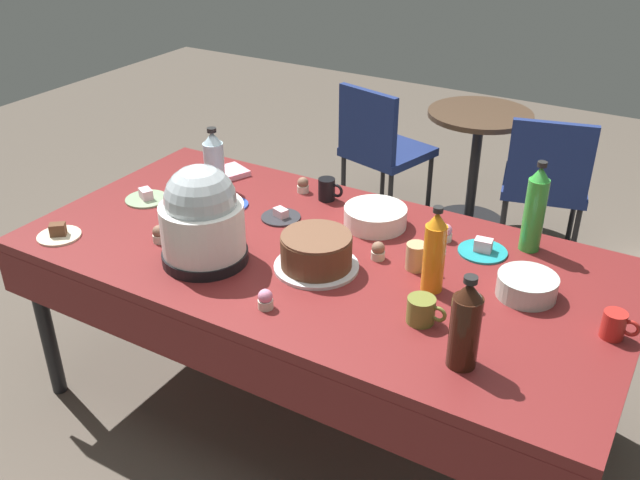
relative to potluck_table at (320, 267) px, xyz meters
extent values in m
plane|color=brown|center=(0.00, 0.00, -0.69)|extent=(9.00, 9.00, 0.00)
cube|color=maroon|center=(0.00, 0.00, 0.04)|extent=(2.20, 1.10, 0.04)
cylinder|color=black|center=(-1.02, -0.47, -0.33)|extent=(0.06, 0.06, 0.71)
cylinder|color=black|center=(-1.02, 0.47, -0.33)|extent=(0.06, 0.06, 0.71)
cylinder|color=black|center=(1.02, 0.47, -0.33)|extent=(0.06, 0.06, 0.71)
cube|color=maroon|center=(0.00, -0.55, -0.07)|extent=(2.20, 0.01, 0.18)
cube|color=maroon|center=(0.00, 0.55, -0.07)|extent=(2.20, 0.01, 0.18)
cylinder|color=silver|center=(0.04, -0.10, 0.07)|extent=(0.30, 0.30, 0.01)
cylinder|color=brown|center=(0.04, -0.10, 0.13)|extent=(0.25, 0.25, 0.11)
cylinder|color=brown|center=(0.04, -0.10, 0.19)|extent=(0.24, 0.24, 0.01)
cylinder|color=black|center=(-0.32, -0.26, 0.08)|extent=(0.31, 0.31, 0.04)
cylinder|color=white|center=(-0.32, -0.26, 0.19)|extent=(0.29, 0.29, 0.18)
sphere|color=#B2BCC1|center=(-0.32, -0.26, 0.30)|extent=(0.25, 0.25, 0.25)
cylinder|color=#B2C6BC|center=(0.73, 0.10, 0.10)|extent=(0.20, 0.20, 0.07)
cylinder|color=silver|center=(0.08, 0.29, 0.10)|extent=(0.24, 0.24, 0.08)
cylinder|color=teal|center=(0.51, 0.30, 0.07)|extent=(0.18, 0.18, 0.01)
cube|color=beige|center=(0.51, 0.30, 0.09)|extent=(0.07, 0.05, 0.05)
cylinder|color=#2D4CB2|center=(-0.51, 0.14, 0.07)|extent=(0.14, 0.14, 0.01)
cube|color=beige|center=(-0.51, 0.14, 0.09)|extent=(0.04, 0.06, 0.04)
cylinder|color=beige|center=(-0.91, -0.40, 0.07)|extent=(0.16, 0.16, 0.01)
cube|color=brown|center=(-0.91, -0.40, 0.09)|extent=(0.07, 0.07, 0.05)
cylinder|color=#8CA87F|center=(-0.85, 0.01, 0.07)|extent=(0.18, 0.18, 0.01)
cube|color=beige|center=(-0.85, 0.01, 0.09)|extent=(0.07, 0.07, 0.04)
cylinder|color=#2D2D33|center=(-0.27, 0.15, 0.07)|extent=(0.16, 0.16, 0.01)
cube|color=beige|center=(-0.27, 0.15, 0.09)|extent=(0.06, 0.05, 0.03)
cylinder|color=beige|center=(0.20, 0.06, 0.08)|extent=(0.05, 0.05, 0.03)
sphere|color=brown|center=(0.20, 0.06, 0.11)|extent=(0.05, 0.05, 0.05)
cylinder|color=beige|center=(0.03, -0.39, 0.08)|extent=(0.05, 0.05, 0.03)
sphere|color=pink|center=(0.03, -0.39, 0.11)|extent=(0.05, 0.05, 0.05)
cylinder|color=beige|center=(-0.55, -0.24, 0.08)|extent=(0.05, 0.05, 0.03)
sphere|color=brown|center=(-0.55, -0.24, 0.11)|extent=(0.05, 0.05, 0.05)
cylinder|color=beige|center=(-0.32, 0.41, 0.08)|extent=(0.05, 0.05, 0.03)
sphere|color=brown|center=(-0.32, 0.41, 0.11)|extent=(0.05, 0.05, 0.05)
cylinder|color=beige|center=(0.36, 0.31, 0.08)|extent=(0.05, 0.05, 0.03)
sphere|color=pink|center=(0.36, 0.31, 0.11)|extent=(0.05, 0.05, 0.05)
cylinder|color=#33190F|center=(0.67, -0.34, 0.17)|extent=(0.09, 0.09, 0.22)
cone|color=#33190F|center=(0.67, -0.34, 0.31)|extent=(0.08, 0.08, 0.05)
cylinder|color=black|center=(0.67, -0.34, 0.34)|extent=(0.04, 0.04, 0.02)
cylinder|color=green|center=(0.65, 0.41, 0.20)|extent=(0.08, 0.08, 0.28)
cone|color=green|center=(0.65, 0.41, 0.36)|extent=(0.07, 0.07, 0.05)
cylinder|color=black|center=(0.65, 0.41, 0.40)|extent=(0.03, 0.03, 0.02)
cylinder|color=orange|center=(0.44, -0.02, 0.18)|extent=(0.07, 0.07, 0.24)
cone|color=orange|center=(0.44, -0.02, 0.32)|extent=(0.07, 0.07, 0.05)
cylinder|color=black|center=(0.44, -0.02, 0.36)|extent=(0.03, 0.03, 0.02)
cylinder|color=silver|center=(-0.67, 0.25, 0.17)|extent=(0.09, 0.09, 0.21)
cone|color=silver|center=(-0.67, 0.25, 0.29)|extent=(0.08, 0.08, 0.05)
cylinder|color=black|center=(-0.67, 0.25, 0.33)|extent=(0.04, 0.04, 0.02)
cylinder|color=tan|center=(0.34, 0.07, 0.11)|extent=(0.07, 0.07, 0.10)
torus|color=tan|center=(0.39, 0.07, 0.11)|extent=(0.06, 0.01, 0.06)
cylinder|color=olive|center=(0.49, -0.21, 0.10)|extent=(0.09, 0.09, 0.08)
torus|color=olive|center=(0.54, -0.21, 0.11)|extent=(0.05, 0.01, 0.05)
cylinder|color=#B2231E|center=(1.01, 0.01, 0.11)|extent=(0.07, 0.07, 0.09)
torus|color=#B2231E|center=(1.06, 0.01, 0.11)|extent=(0.06, 0.01, 0.06)
cylinder|color=black|center=(-0.20, 0.39, 0.11)|extent=(0.07, 0.07, 0.09)
torus|color=black|center=(-0.15, 0.39, 0.11)|extent=(0.06, 0.01, 0.06)
cube|color=pink|center=(-0.71, 0.39, 0.07)|extent=(0.18, 0.18, 0.02)
cube|color=navy|center=(-0.55, 1.75, -0.26)|extent=(0.54, 0.54, 0.05)
cube|color=navy|center=(-0.60, 1.55, -0.04)|extent=(0.41, 0.15, 0.40)
cylinder|color=black|center=(-0.32, 1.88, -0.49)|extent=(0.04, 0.04, 0.40)
cylinder|color=black|center=(-0.69, 1.98, -0.49)|extent=(0.04, 0.04, 0.40)
cylinder|color=black|center=(-0.41, 1.52, -0.49)|extent=(0.04, 0.04, 0.40)
cylinder|color=black|center=(-0.78, 1.61, -0.49)|extent=(0.04, 0.04, 0.40)
cube|color=navy|center=(0.40, 1.75, -0.26)|extent=(0.53, 0.53, 0.05)
cube|color=navy|center=(0.45, 1.55, -0.04)|extent=(0.42, 0.14, 0.40)
cylinder|color=black|center=(0.54, 1.98, -0.49)|extent=(0.04, 0.04, 0.40)
cylinder|color=black|center=(0.17, 1.89, -0.49)|extent=(0.04, 0.04, 0.40)
cylinder|color=black|center=(0.63, 1.61, -0.49)|extent=(0.04, 0.04, 0.40)
cylinder|color=black|center=(0.26, 1.52, -0.49)|extent=(0.04, 0.04, 0.40)
cylinder|color=#473323|center=(-0.05, 1.90, 0.02)|extent=(0.60, 0.60, 0.03)
cylinder|color=black|center=(-0.05, 1.90, -0.33)|extent=(0.06, 0.06, 0.67)
cylinder|color=black|center=(-0.05, 1.90, -0.68)|extent=(0.44, 0.44, 0.02)
camera|label=1|loc=(1.12, -1.90, 1.34)|focal=39.38mm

